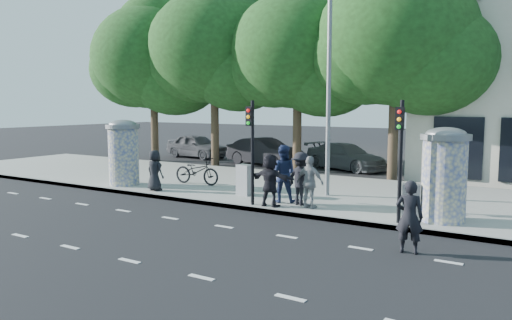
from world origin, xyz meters
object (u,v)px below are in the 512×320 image
Objects in this scene: man_road at (409,217)px; cabinet_left at (245,180)px; ped_c at (282,174)px; car_right at (346,156)px; bicycle at (197,171)px; car_mid at (265,152)px; street_lamp at (328,65)px; car_left at (197,146)px; traffic_pole_near at (252,141)px; traffic_pole_far at (400,148)px; ad_column_left at (124,151)px; ad_column_right at (444,172)px; ped_f at (270,180)px; ped_e at (310,182)px; cabinet_right at (411,202)px; ped_d at (301,179)px; ped_a at (155,170)px.

cabinet_left is (-6.80, 3.50, -0.15)m from man_road.
ped_c is 10.27m from car_right.
bicycle is (-9.81, 4.53, -0.16)m from man_road.
car_mid reaches higher than cabinet_left.
street_lamp reaches higher than car_left.
traffic_pole_near is at bearing -30.03° from man_road.
traffic_pole_far is at bearing -39.88° from street_lamp.
ped_c is 0.44× the size of car_left.
ad_column_left and ad_column_right have the same top height.
street_lamp is 1.81× the size of car_left.
street_lamp is 7.66m from man_road.
ped_e is at bearing -164.34° from ped_f.
street_lamp is 3.82× the size of bicycle.
ped_c is at bearing -135.24° from car_mid.
cabinet_right is at bearing 0.43° from cabinet_left.
cabinet_right is at bearing -129.55° from car_right.
traffic_pole_near is 2.02m from ped_d.
cabinet_right is at bearing 74.74° from traffic_pole_far.
ad_column_right is 1.23m from cabinet_right.
ped_f reaches higher than car_left.
car_mid is at bearing -44.02° from ped_e.
ped_a is 0.74× the size of bicycle.
traffic_pole_far reaches higher than ped_d.
ped_f is 1.53× the size of cabinet_left.
traffic_pole_far reaches higher than ped_e.
cabinet_left is (3.01, -1.03, 0.01)m from bicycle.
ped_a is 9.55m from cabinet_right.
cabinet_right is 0.22× the size of car_mid.
bicycle is 9.19m from car_right.
ped_d is 11.80m from car_mid.
bicycle is 1.88× the size of cabinet_left.
car_right is (-6.10, 10.40, 0.02)m from cabinet_right.
traffic_pole_far is 1.76× the size of ped_c.
ped_a is 0.80× the size of ped_c.
ad_column_right reaches higher than car_right.
traffic_pole_near is 4.80m from traffic_pole_far.
ped_a is 5.24m from ped_c.
ped_a is 11.25m from car_right.
traffic_pole_near is 5.26m from cabinet_right.
traffic_pole_near is at bearing -126.13° from car_left.
traffic_pole_near reaches higher than ped_e.
traffic_pole_far is 9.47m from ped_a.
car_left is at bearing 134.83° from traffic_pole_near.
car_left is (-10.23, 10.10, 0.05)m from cabinet_left.
ad_column_left reaches higher than car_left.
car_right is (-6.78, 13.20, -0.17)m from man_road.
traffic_pole_far reaches higher than car_left.
ped_f reaches higher than cabinet_right.
car_left reaches higher than car_right.
ped_f is at bearing 68.37° from ped_c.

